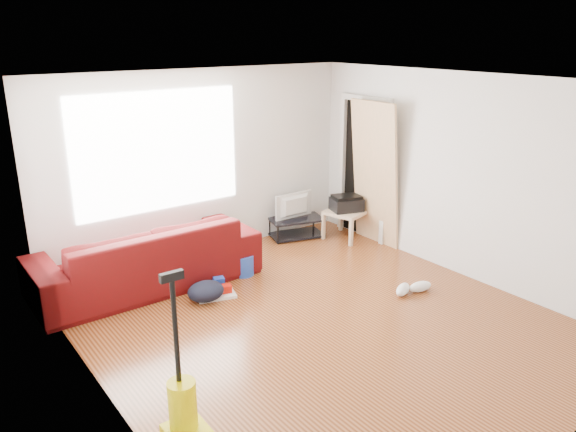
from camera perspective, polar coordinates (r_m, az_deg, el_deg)
room at (r=5.74m, az=2.99°, el=1.11°), size 4.51×5.01×2.51m
sofa at (r=7.10m, az=-13.95°, el=-6.80°), size 2.67×1.04×0.78m
tv_stand at (r=8.40m, az=0.85°, el=-1.11°), size 0.87×0.65×0.29m
tv at (r=8.29m, az=0.86°, el=1.00°), size 0.65×0.09×0.37m
side_table at (r=8.33m, az=5.92°, el=0.12°), size 0.65×0.65×0.43m
printer at (r=8.28m, az=5.96°, el=1.30°), size 0.52×0.45×0.23m
bucket at (r=7.19m, az=-4.53°, el=-5.94°), size 0.34×0.34×0.27m
toilet_paper at (r=7.08m, az=-4.69°, el=-4.65°), size 0.13×0.13×0.12m
cleaning_tray at (r=6.70m, az=-7.39°, el=-7.51°), size 0.52×0.46×0.16m
backpack at (r=6.58m, az=-8.30°, el=-8.49°), size 0.47×0.40×0.23m
sneakers at (r=6.82m, az=12.45°, el=-7.16°), size 0.55×0.28×0.12m
vacuum at (r=4.41m, az=-10.42°, el=-19.61°), size 0.30×0.34×1.41m
door_panel at (r=8.32m, az=8.47°, el=-2.65°), size 0.26×0.82×2.05m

